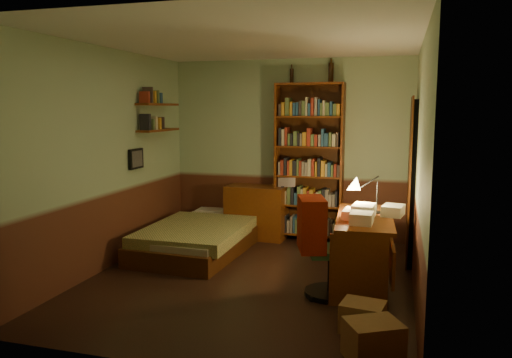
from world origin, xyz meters
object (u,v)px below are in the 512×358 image
(cardboard_box_b, at_px, (363,317))
(desk, at_px, (364,250))
(mini_stereo, at_px, (287,181))
(bed, at_px, (202,226))
(cardboard_box_a, at_px, (373,341))
(dresser, at_px, (256,212))
(bookshelf, at_px, (309,163))
(desk_lamp, at_px, (377,188))
(office_chair, at_px, (331,244))

(cardboard_box_b, bearing_deg, desk, 94.03)
(mini_stereo, xyz_separation_m, desk, (1.23, -1.68, -0.47))
(bed, distance_m, cardboard_box_a, 3.41)
(cardboard_box_a, bearing_deg, bed, 134.47)
(dresser, relative_size, bookshelf, 0.39)
(bed, height_order, desk_lamp, desk_lamp)
(desk_lamp, bearing_deg, bookshelf, 108.33)
(office_chair, relative_size, cardboard_box_b, 3.07)
(dresser, height_order, office_chair, office_chair)
(mini_stereo, height_order, bookshelf, bookshelf)
(bookshelf, bearing_deg, bed, -146.49)
(desk, bearing_deg, cardboard_box_b, -90.02)
(mini_stereo, distance_m, bookshelf, 0.44)
(bed, relative_size, bookshelf, 0.95)
(mini_stereo, xyz_separation_m, cardboard_box_b, (1.32, -2.87, -0.72))
(dresser, bearing_deg, bookshelf, 9.64)
(bed, relative_size, mini_stereo, 8.60)
(dresser, bearing_deg, cardboard_box_b, -54.43)
(dresser, bearing_deg, mini_stereo, 19.64)
(cardboard_box_a, relative_size, cardboard_box_b, 1.12)
(desk_lamp, height_order, office_chair, desk_lamp)
(desk, relative_size, office_chair, 1.28)
(cardboard_box_b, bearing_deg, bookshelf, 109.18)
(office_chair, xyz_separation_m, cardboard_box_b, (0.38, -0.74, -0.42))
(dresser, distance_m, cardboard_box_a, 3.73)
(bed, height_order, office_chair, office_chair)
(dresser, relative_size, cardboard_box_b, 2.44)
(cardboard_box_b, bearing_deg, mini_stereo, 114.62)
(bed, relative_size, desk, 1.53)
(office_chair, bearing_deg, desk_lamp, 40.62)
(bed, distance_m, desk_lamp, 2.48)
(bed, relative_size, cardboard_box_a, 5.39)
(desk, relative_size, desk_lamp, 2.48)
(dresser, bearing_deg, office_chair, -52.70)
(bookshelf, bearing_deg, office_chair, -74.66)
(bed, distance_m, desk, 2.32)
(dresser, distance_m, bookshelf, 1.06)
(office_chair, bearing_deg, mini_stereo, 96.41)
(mini_stereo, height_order, desk_lamp, desk_lamp)
(dresser, distance_m, cardboard_box_b, 3.26)
(bed, distance_m, mini_stereo, 1.43)
(bed, height_order, cardboard_box_a, bed)
(bed, distance_m, cardboard_box_b, 3.01)
(desk, height_order, cardboard_box_a, desk)
(bookshelf, distance_m, office_chair, 2.26)
(mini_stereo, relative_size, desk, 0.18)
(dresser, height_order, bookshelf, bookshelf)
(cardboard_box_a, xyz_separation_m, cardboard_box_b, (-0.11, 0.48, -0.02))
(desk, distance_m, cardboard_box_a, 1.69)
(office_chair, xyz_separation_m, cardboard_box_a, (0.49, -1.21, -0.40))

